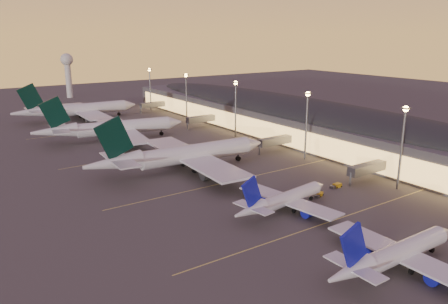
# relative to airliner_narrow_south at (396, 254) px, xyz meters

# --- Properties ---
(ground) EXTENTS (700.00, 700.00, 0.00)m
(ground) POSITION_rel_airliner_narrow_south_xyz_m (6.80, 28.66, -3.55)
(ground) COLOR #3E3B39
(airliner_narrow_south) EXTENTS (38.32, 34.10, 13.74)m
(airliner_narrow_south) POSITION_rel_airliner_narrow_south_xyz_m (0.00, 0.00, 0.00)
(airliner_narrow_south) COLOR silver
(airliner_narrow_south) RESTS_ON ground
(airliner_narrow_north) EXTENTS (35.63, 32.08, 12.72)m
(airliner_narrow_north) POSITION_rel_airliner_narrow_south_xyz_m (1.88, 35.50, -0.26)
(airliner_narrow_north) COLOR silver
(airliner_narrow_north) RESTS_ON ground
(airliner_wide_near) EXTENTS (67.56, 61.58, 21.62)m
(airliner_wide_near) POSITION_rel_airliner_narrow_south_xyz_m (-2.65, 82.81, 2.01)
(airliner_wide_near) COLOR silver
(airliner_wide_near) RESTS_ON ground
(airliner_wide_mid) EXTENTS (66.43, 61.15, 21.28)m
(airliner_wide_mid) POSITION_rel_airliner_narrow_south_xyz_m (-6.47, 140.07, 1.93)
(airliner_wide_mid) COLOR silver
(airliner_wide_mid) RESTS_ON ground
(airliner_wide_far) EXTENTS (67.65, 61.47, 21.69)m
(airliner_wide_far) POSITION_rel_airliner_narrow_south_xyz_m (-4.46, 197.46, 2.03)
(airliner_wide_far) COLOR silver
(airliner_wide_far) RESTS_ON ground
(terminal_building) EXTENTS (56.35, 255.00, 17.46)m
(terminal_building) POSITION_rel_airliner_narrow_south_xyz_m (68.64, 101.13, 5.23)
(terminal_building) COLOR #48484D
(terminal_building) RESTS_ON ground
(light_masts) EXTENTS (2.20, 217.20, 25.90)m
(light_masts) POSITION_rel_airliner_narrow_south_xyz_m (42.80, 93.66, 14.00)
(light_masts) COLOR slate
(light_masts) RESTS_ON ground
(radar_tower) EXTENTS (9.00, 9.00, 32.50)m
(radar_tower) POSITION_rel_airliner_narrow_south_xyz_m (16.80, 288.66, 18.32)
(radar_tower) COLOR silver
(radar_tower) RESTS_ON ground
(lane_markings) EXTENTS (90.00, 180.36, 0.00)m
(lane_markings) POSITION_rel_airliner_narrow_south_xyz_m (6.80, 68.66, -3.54)
(lane_markings) COLOR #D8C659
(lane_markings) RESTS_ON ground
(baggage_tug_c) EXTENTS (4.12, 1.93, 1.21)m
(baggage_tug_c) POSITION_rel_airliner_narrow_south_xyz_m (28.24, 40.27, -3.00)
(baggage_tug_c) COLOR gold
(baggage_tug_c) RESTS_ON ground
(baggage_tug_d) EXTENTS (3.98, 2.83, 1.11)m
(baggage_tug_d) POSITION_rel_airliner_narrow_south_xyz_m (18.13, 37.90, -3.05)
(baggage_tug_d) COLOR gold
(baggage_tug_d) RESTS_ON ground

